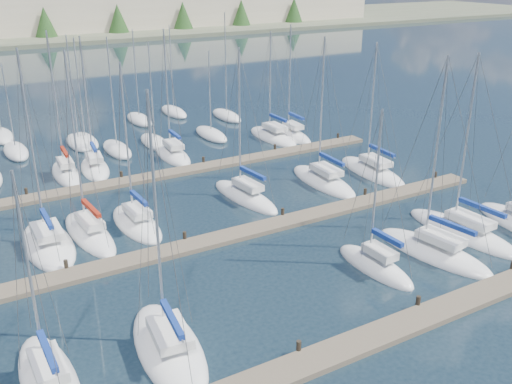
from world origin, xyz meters
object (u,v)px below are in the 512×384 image
sailboat_o (95,168)px  sailboat_r (291,135)px  sailboat_b (50,381)px  sailboat_k (245,196)px  sailboat_n (66,173)px  sailboat_c (169,347)px  sailboat_q (273,137)px  sailboat_f (463,232)px  sailboat_e (433,252)px  sailboat_j (137,223)px  sailboat_h (48,244)px  sailboat_m (372,172)px  sailboat_p (173,155)px  sailboat_d (375,266)px  sailboat_l (323,181)px  sailboat_i (90,233)px

sailboat_o → sailboat_r: 21.93m
sailboat_b → sailboat_k: bearing=37.8°
sailboat_n → sailboat_c: (-1.40, -28.18, -0.02)m
sailboat_q → sailboat_f: sailboat_f is taller
sailboat_e → sailboat_r: (6.95, 27.70, 0.01)m
sailboat_n → sailboat_j: (2.02, -13.44, -0.02)m
sailboat_q → sailboat_h: size_ratio=0.86×
sailboat_q → sailboat_c: size_ratio=0.88×
sailboat_n → sailboat_f: (21.63, -26.46, -0.02)m
sailboat_m → sailboat_p: size_ratio=0.95×
sailboat_k → sailboat_d: bearing=-89.3°
sailboat_n → sailboat_m: bearing=-25.8°
sailboat_c → sailboat_f: bearing=10.4°
sailboat_l → sailboat_p: size_ratio=1.01×
sailboat_i → sailboat_e: 23.72m
sailboat_k → sailboat_m: bearing=-8.2°
sailboat_j → sailboat_i: bearing=177.3°
sailboat_q → sailboat_k: bearing=-128.9°
sailboat_h → sailboat_j: bearing=1.9°
sailboat_f → sailboat_e: bearing=-168.6°
sailboat_l → sailboat_f: 13.47m
sailboat_b → sailboat_j: size_ratio=0.87×
sailboat_q → sailboat_j: (-20.40, -14.04, 0.01)m
sailboat_c → sailboat_h: sailboat_h is taller
sailboat_q → sailboat_f: size_ratio=0.90×
sailboat_r → sailboat_c: sailboat_c is taller
sailboat_o → sailboat_c: size_ratio=0.94×
sailboat_n → sailboat_c: sailboat_c is taller
sailboat_q → sailboat_j: 24.76m
sailboat_i → sailboat_k: bearing=-1.8°
sailboat_i → sailboat_q: size_ratio=1.13×
sailboat_k → sailboat_l: bearing=-8.0°
sailboat_r → sailboat_j: size_ratio=1.01×
sailboat_j → sailboat_f: bearing=-35.5°
sailboat_b → sailboat_h: (2.78, 14.14, 0.00)m
sailboat_h → sailboat_r: bearing=25.9°
sailboat_b → sailboat_i: bearing=67.6°
sailboat_m → sailboat_n: size_ratio=0.92×
sailboat_m → sailboat_c: size_ratio=0.90×
sailboat_p → sailboat_r: bearing=3.3°
sailboat_d → sailboat_e: size_ratio=0.80×
sailboat_b → sailboat_j: 16.96m
sailboat_i → sailboat_f: (23.06, -13.07, -0.02)m
sailboat_e → sailboat_n: 32.68m
sailboat_o → sailboat_d: sailboat_o is taller
sailboat_h → sailboat_j: 6.32m
sailboat_d → sailboat_m: bearing=48.0°
sailboat_m → sailboat_d: bearing=-125.7°
sailboat_d → sailboat_h: 21.91m
sailboat_m → sailboat_h: size_ratio=0.89×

